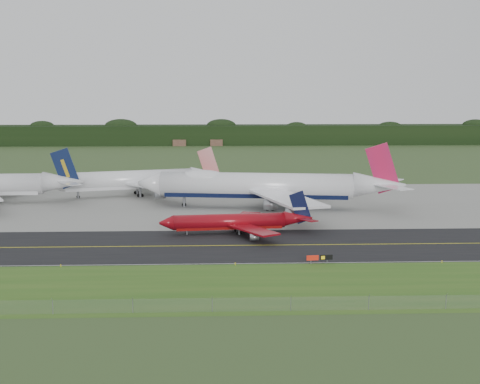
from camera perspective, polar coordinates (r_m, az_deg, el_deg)
name	(u,v)px	position (r m, az deg, el deg)	size (l,w,h in m)	color
ground	(239,241)	(149.56, -0.05, -4.23)	(600.00, 600.00, 0.00)	#304922
grass_verge	(247,287)	(115.73, 0.63, -8.08)	(400.00, 30.00, 0.01)	#2E5C1B
taxiway	(240,245)	(145.66, 0.01, -4.58)	(400.00, 32.00, 0.02)	black
apron	(233,203)	(199.57, -0.62, -0.98)	(400.00, 78.00, 0.01)	gray
taxiway_centreline	(240,245)	(145.66, 0.01, -4.57)	(400.00, 0.40, 0.00)	yellow
taxiway_edge_line	(243,263)	(130.63, 0.28, -6.12)	(400.00, 0.25, 0.00)	silver
perimeter_fence	(252,304)	(103.01, 1.00, -9.57)	(320.00, 0.10, 320.00)	slate
horizon_treeline	(222,136)	(420.43, -1.51, 4.82)	(700.00, 25.00, 12.00)	black
jet_ba_747	(265,186)	(190.19, 2.19, 0.53)	(76.36, 62.64, 19.22)	white
jet_red_737	(238,222)	(157.59, -0.19, -2.55)	(36.64, 29.73, 9.89)	maroon
jet_star_tail	(138,180)	(216.06, -8.73, 1.01)	(56.73, 46.44, 15.17)	white
taxiway_sign	(319,258)	(131.12, 6.80, -5.59)	(5.16, 0.79, 1.72)	slate
edge_marker_left	(61,266)	(132.76, -15.05, -6.08)	(0.16, 0.16, 0.50)	yellow
edge_marker_center	(235,264)	(129.54, -0.41, -6.14)	(0.16, 0.16, 0.50)	yellow
edge_marker_right	(442,262)	(136.92, 16.85, -5.71)	(0.16, 0.16, 0.50)	yellow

